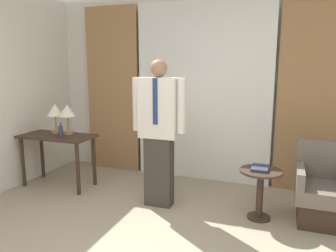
% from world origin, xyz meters
% --- Properties ---
extents(wall_back, '(10.00, 0.06, 2.70)m').
position_xyz_m(wall_back, '(0.00, 2.95, 1.35)').
color(wall_back, silver).
rests_on(wall_back, ground_plane).
extents(curtain_sheer_center, '(1.98, 0.06, 2.58)m').
position_xyz_m(curtain_sheer_center, '(0.00, 2.82, 1.29)').
color(curtain_sheer_center, white).
rests_on(curtain_sheer_center, ground_plane).
extents(curtain_drape_left, '(0.88, 0.06, 2.58)m').
position_xyz_m(curtain_drape_left, '(-1.47, 2.82, 1.29)').
color(curtain_drape_left, '#997047').
rests_on(curtain_drape_left, ground_plane).
extents(curtain_drape_right, '(0.88, 0.06, 2.58)m').
position_xyz_m(curtain_drape_right, '(1.47, 2.82, 1.29)').
color(curtain_drape_right, '#997047').
rests_on(curtain_drape_right, ground_plane).
extents(desk, '(1.03, 0.51, 0.73)m').
position_xyz_m(desk, '(-1.81, 1.83, 0.60)').
color(desk, '#38281E').
rests_on(desk, ground_plane).
extents(table_lamp_left, '(0.23, 0.23, 0.42)m').
position_xyz_m(table_lamp_left, '(-1.92, 1.95, 1.04)').
color(table_lamp_left, '#9E7F47').
rests_on(table_lamp_left, desk).
extents(table_lamp_right, '(0.23, 0.23, 0.42)m').
position_xyz_m(table_lamp_right, '(-1.71, 1.95, 1.04)').
color(table_lamp_right, '#9E7F47').
rests_on(table_lamp_right, desk).
extents(bottle_near_edge, '(0.06, 0.06, 0.20)m').
position_xyz_m(bottle_near_edge, '(-1.67, 1.73, 0.81)').
color(bottle_near_edge, '#2D3851').
rests_on(bottle_near_edge, desk).
extents(person, '(0.66, 0.22, 1.75)m').
position_xyz_m(person, '(-0.24, 1.71, 0.95)').
color(person, '#38332D').
rests_on(person, ground_plane).
extents(armchair, '(0.53, 0.62, 0.86)m').
position_xyz_m(armchair, '(1.57, 1.91, 0.32)').
color(armchair, '#38281E').
rests_on(armchair, ground_plane).
extents(side_table, '(0.46, 0.46, 0.56)m').
position_xyz_m(side_table, '(0.94, 1.75, 0.38)').
color(side_table, '#38281E').
rests_on(side_table, ground_plane).
extents(book, '(0.18, 0.25, 0.03)m').
position_xyz_m(book, '(0.93, 1.77, 0.58)').
color(book, '#2D334C').
rests_on(book, side_table).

